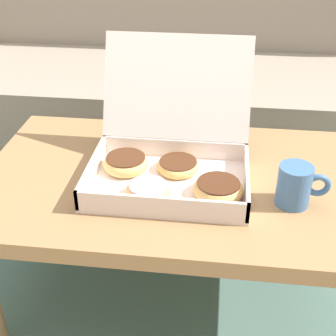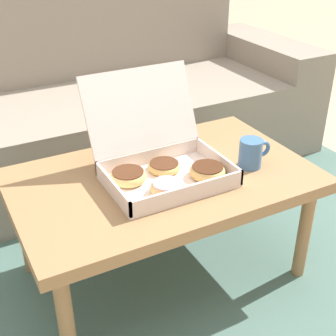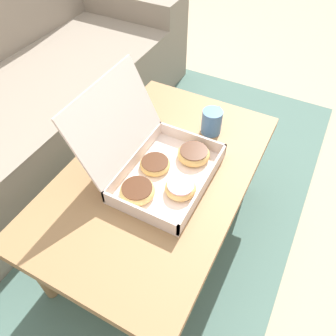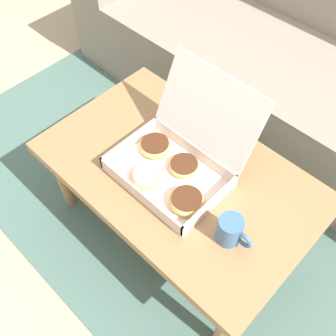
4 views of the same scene
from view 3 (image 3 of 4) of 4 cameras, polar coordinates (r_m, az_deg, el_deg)
name	(u,v)px [view 3 (image 3 of 4)]	position (r m, az deg, el deg)	size (l,w,h in m)	color
ground_plane	(142,226)	(1.47, -4.56, -9.95)	(12.00, 12.00, 0.00)	tan
area_rug	(87,199)	(1.59, -13.96, -5.33)	(2.47, 1.82, 0.01)	#4C6B60
coffee_table	(158,180)	(1.15, -1.81, -2.10)	(0.95, 0.59, 0.40)	#997047
pastry_box	(158,164)	(1.07, -1.70, 0.71)	(0.37, 0.38, 0.30)	silver
coffee_mug	(212,121)	(1.24, 7.68, 8.08)	(0.12, 0.08, 0.10)	#3D6693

